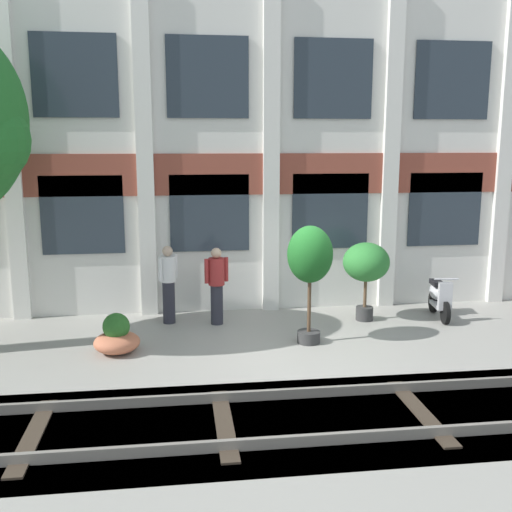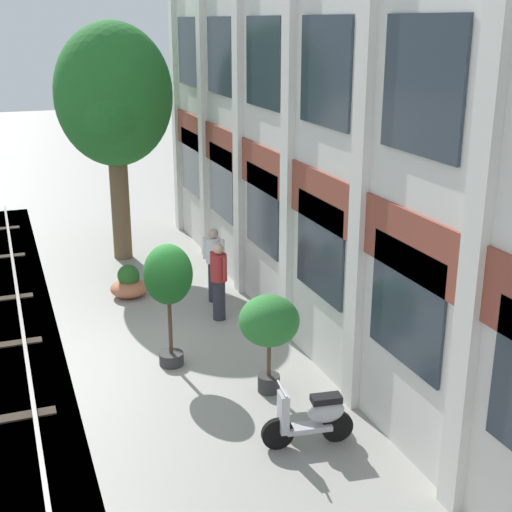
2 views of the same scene
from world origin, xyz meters
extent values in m
plane|color=gray|center=(0.00, 0.00, 0.00)|extent=(80.00, 80.00, 0.00)
cube|color=silver|center=(0.00, 3.03, 3.69)|extent=(16.43, 0.50, 7.37)
cube|color=brown|center=(0.00, 2.76, 3.10)|extent=(16.43, 0.06, 0.90)
cube|color=silver|center=(-8.22, 2.72, 3.69)|extent=(0.36, 0.16, 7.37)
cube|color=silver|center=(-5.48, 2.72, 3.69)|extent=(0.36, 0.16, 7.37)
cube|color=silver|center=(-2.74, 2.72, 3.69)|extent=(0.36, 0.16, 7.37)
cube|color=silver|center=(0.00, 2.72, 3.69)|extent=(0.36, 0.16, 7.37)
cube|color=silver|center=(2.74, 2.72, 3.69)|extent=(0.36, 0.16, 7.37)
cube|color=silver|center=(5.48, 2.72, 3.69)|extent=(0.36, 0.16, 7.37)
cube|color=#28333D|center=(-6.85, 2.75, 2.25)|extent=(1.75, 0.04, 1.70)
cube|color=#28333D|center=(-4.11, 2.75, 2.25)|extent=(1.75, 0.04, 1.70)
cube|color=#28333D|center=(-1.37, 2.75, 2.25)|extent=(1.75, 0.04, 1.70)
cube|color=#28333D|center=(1.37, 2.75, 2.25)|extent=(1.75, 0.04, 1.70)
cube|color=#28333D|center=(4.11, 2.75, 2.25)|extent=(1.75, 0.04, 1.70)
cube|color=#28333D|center=(-6.85, 2.75, 5.15)|extent=(1.75, 0.04, 1.70)
cube|color=#28333D|center=(-4.11, 2.75, 5.15)|extent=(1.75, 0.04, 1.70)
cube|color=#28333D|center=(-1.37, 2.75, 5.15)|extent=(1.75, 0.04, 1.70)
cube|color=#28333D|center=(1.37, 2.75, 5.15)|extent=(1.75, 0.04, 1.70)
cube|color=#28333D|center=(4.11, 2.75, 5.15)|extent=(1.75, 0.04, 1.70)
cube|color=slate|center=(0.00, -2.12, 0.07)|extent=(24.43, 0.07, 0.15)
cylinder|color=brown|center=(-6.06, 0.63, 1.62)|extent=(0.47, 0.47, 3.23)
ellipsoid|color=#236B28|center=(-6.06, 0.63, 4.19)|extent=(2.88, 2.88, 3.49)
sphere|color=#236B28|center=(-6.78, 0.83, 3.84)|extent=(1.59, 1.59, 1.59)
sphere|color=#236B28|center=(-5.34, 0.43, 3.84)|extent=(1.59, 1.59, 1.59)
ellipsoid|color=#B76647|center=(-3.24, 0.26, 0.19)|extent=(0.84, 0.84, 0.38)
sphere|color=#286023|center=(-3.24, 0.26, 0.50)|extent=(0.49, 0.49, 0.49)
cylinder|color=#333333|center=(0.37, 0.33, 0.11)|extent=(0.44, 0.44, 0.23)
cylinder|color=#4C3826|center=(0.37, 0.33, 0.87)|extent=(0.07, 0.07, 1.29)
ellipsoid|color=#19561E|center=(0.37, 0.33, 1.73)|extent=(0.86, 0.86, 1.08)
cylinder|color=#333333|center=(1.89, 1.63, 0.15)|extent=(0.37, 0.37, 0.29)
cylinder|color=brown|center=(1.89, 1.63, 0.70)|extent=(0.07, 0.07, 0.82)
ellipsoid|color=#2D7A33|center=(1.89, 1.63, 1.28)|extent=(0.99, 0.99, 0.83)
cylinder|color=black|center=(3.51, 1.13, 0.24)|extent=(0.15, 0.49, 0.48)
cylinder|color=black|center=(3.63, 2.03, 0.24)|extent=(0.15, 0.49, 0.48)
cube|color=#B2B2B7|center=(3.57, 1.59, 0.28)|extent=(0.33, 0.71, 0.08)
ellipsoid|color=#B2B2B7|center=(3.60, 1.85, 0.52)|extent=(0.33, 0.59, 0.36)
cube|color=black|center=(3.60, 1.85, 0.72)|extent=(0.28, 0.47, 0.10)
cube|color=#B2B2B7|center=(3.52, 1.21, 0.58)|extent=(0.29, 0.16, 0.60)
cylinder|color=#B7B7BF|center=(3.51, 1.19, 0.96)|extent=(0.50, 0.10, 0.03)
cylinder|color=#282833|center=(-1.30, 1.77, 0.43)|extent=(0.26, 0.26, 0.85)
cylinder|color=maroon|center=(-1.30, 1.77, 1.14)|extent=(0.34, 0.34, 0.57)
sphere|color=tan|center=(-1.30, 1.77, 1.53)|extent=(0.22, 0.22, 0.22)
cylinder|color=maroon|center=(-1.51, 1.70, 1.16)|extent=(0.09, 0.09, 0.51)
cylinder|color=maroon|center=(-1.09, 1.84, 1.16)|extent=(0.09, 0.09, 0.51)
cylinder|color=#282833|center=(-2.30, 1.97, 0.45)|extent=(0.26, 0.26, 0.91)
cylinder|color=silver|center=(-2.30, 1.97, 1.18)|extent=(0.34, 0.34, 0.54)
sphere|color=tan|center=(-2.30, 1.97, 1.56)|extent=(0.22, 0.22, 0.22)
cylinder|color=silver|center=(-2.46, 1.82, 1.21)|extent=(0.09, 0.09, 0.49)
cylinder|color=silver|center=(-2.15, 2.13, 1.21)|extent=(0.09, 0.09, 0.49)
camera|label=1|loc=(-2.07, -10.45, 3.83)|focal=42.00mm
camera|label=2|loc=(11.79, -2.28, 5.92)|focal=50.00mm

